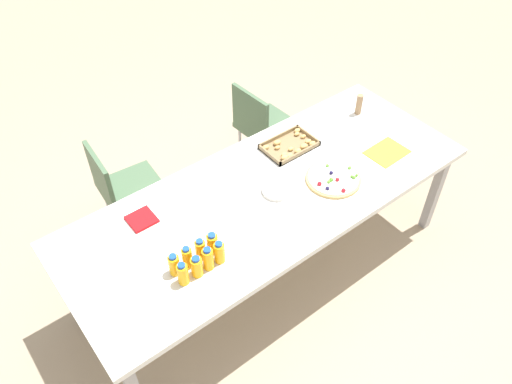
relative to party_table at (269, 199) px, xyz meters
The scene contains 18 objects.
ground_plane 0.70m from the party_table, ahead, with size 12.00×12.00×0.00m, color tan.
party_table is the anchor object (origin of this frame).
chair_far_left 1.06m from the party_table, 124.60° to the left, with size 0.43×0.43×0.83m.
chair_far_right 1.03m from the party_table, 53.99° to the left, with size 0.42×0.42×0.83m.
juice_bottle_0 0.80m from the party_table, 162.50° to the right, with size 0.06×0.06×0.14m.
juice_bottle_1 0.72m from the party_table, 160.46° to the right, with size 0.06×0.06×0.13m.
juice_bottle_2 0.65m from the party_table, 158.46° to the right, with size 0.06×0.06×0.15m.
juice_bottle_3 0.59m from the party_table, 155.81° to the right, with size 0.06×0.06×0.14m.
juice_bottle_4 0.78m from the party_table, 168.15° to the right, with size 0.06×0.06×0.14m.
juice_bottle_5 0.71m from the party_table, 166.42° to the right, with size 0.05×0.05×0.14m.
juice_bottle_6 0.62m from the party_table, 165.25° to the right, with size 0.06×0.06×0.13m.
juice_bottle_7 0.56m from the party_table, 162.55° to the right, with size 0.06×0.06×0.14m.
fruit_pizza 0.42m from the party_table, 22.92° to the right, with size 0.34×0.34×0.05m.
snack_tray 0.45m from the party_table, 32.82° to the left, with size 0.35×0.23×0.04m.
plate_stack 0.08m from the party_table, 30.99° to the right, with size 0.18×0.18×0.02m.
napkin_stack 0.76m from the party_table, 159.18° to the left, with size 0.15×0.15×0.02m, color red.
cardboard_tube 1.03m from the party_table, 13.15° to the left, with size 0.04×0.04×0.15m, color #9E7A56.
paper_folder 0.86m from the party_table, 12.54° to the right, with size 0.26×0.20×0.01m, color yellow.
Camera 1 is at (-1.40, -1.66, 2.91)m, focal length 35.77 mm.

